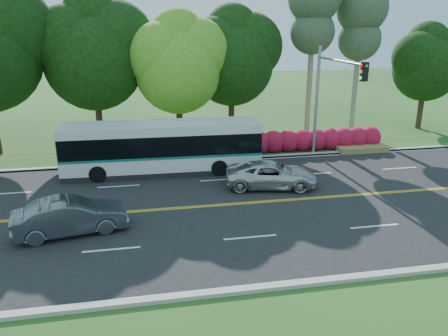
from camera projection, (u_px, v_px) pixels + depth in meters
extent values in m
plane|color=#204A18|center=(243.00, 204.00, 21.10)|extent=(120.00, 120.00, 0.00)
cube|color=black|center=(243.00, 203.00, 21.10)|extent=(60.00, 14.00, 0.02)
cube|color=#ADA79C|center=(217.00, 159.00, 27.75)|extent=(60.00, 0.30, 0.15)
cube|color=#ADA79C|center=(291.00, 285.00, 14.41)|extent=(60.00, 0.30, 0.15)
cube|color=#204A18|center=(213.00, 152.00, 29.48)|extent=(60.00, 4.00, 0.10)
cube|color=gold|center=(243.00, 204.00, 21.02)|extent=(57.00, 0.10, 0.00)
cube|color=gold|center=(242.00, 203.00, 21.17)|extent=(57.00, 0.10, 0.00)
cube|color=silver|center=(111.00, 249.00, 16.78)|extent=(2.20, 0.12, 0.00)
cube|color=silver|center=(250.00, 237.00, 17.74)|extent=(2.20, 0.12, 0.00)
cube|color=silver|center=(375.00, 226.00, 18.71)|extent=(2.20, 0.12, 0.00)
cube|color=silver|center=(9.00, 193.00, 22.34)|extent=(2.20, 0.12, 0.00)
cube|color=silver|center=(119.00, 186.00, 23.31)|extent=(2.20, 0.12, 0.00)
cube|color=silver|center=(220.00, 180.00, 24.27)|extent=(2.20, 0.12, 0.00)
cube|color=silver|center=(313.00, 174.00, 25.24)|extent=(2.20, 0.12, 0.00)
cube|color=silver|center=(400.00, 168.00, 26.21)|extent=(2.20, 0.12, 0.00)
cube|color=silver|center=(218.00, 161.00, 27.49)|extent=(57.00, 0.12, 0.00)
cube|color=silver|center=(288.00, 281.00, 14.71)|extent=(57.00, 0.12, 0.00)
sphere|color=black|center=(8.00, 30.00, 26.97)|extent=(5.76, 5.76, 5.76)
cylinder|color=black|center=(100.00, 121.00, 30.41)|extent=(0.44, 0.44, 3.60)
sphere|color=black|center=(94.00, 61.00, 29.12)|extent=(6.60, 6.60, 6.60)
sphere|color=black|center=(115.00, 40.00, 29.24)|extent=(5.28, 5.28, 5.28)
sphere|color=black|center=(71.00, 43.00, 28.33)|extent=(4.95, 4.95, 4.95)
sphere|color=black|center=(93.00, 22.00, 28.73)|extent=(4.29, 4.29, 4.29)
cylinder|color=black|center=(180.00, 124.00, 30.50)|extent=(0.44, 0.44, 3.24)
sphere|color=#4F8B1C|center=(178.00, 71.00, 29.35)|extent=(5.80, 5.80, 5.80)
sphere|color=#4F8B1C|center=(196.00, 52.00, 29.50)|extent=(4.64, 4.64, 4.64)
sphere|color=#4F8B1C|center=(160.00, 56.00, 28.64)|extent=(4.35, 4.35, 4.35)
sphere|color=#4F8B1C|center=(178.00, 37.00, 29.06)|extent=(3.77, 3.77, 3.77)
cylinder|color=black|center=(231.00, 116.00, 32.58)|extent=(0.44, 0.44, 3.42)
sphere|color=black|center=(232.00, 64.00, 31.38)|extent=(6.00, 6.00, 6.00)
sphere|color=black|center=(249.00, 46.00, 31.52)|extent=(4.80, 4.80, 4.80)
sphere|color=black|center=(216.00, 49.00, 30.65)|extent=(4.50, 4.50, 4.50)
sphere|color=black|center=(232.00, 31.00, 31.06)|extent=(3.90, 3.90, 3.90)
cylinder|color=gray|center=(310.00, 71.00, 32.63)|extent=(0.40, 0.40, 9.80)
sphere|color=#395032|center=(312.00, 32.00, 31.75)|extent=(3.23, 3.23, 3.23)
cylinder|color=gray|center=(356.00, 74.00, 33.91)|extent=(0.40, 0.40, 9.10)
sphere|color=#395032|center=(359.00, 39.00, 33.09)|extent=(3.23, 3.23, 3.23)
sphere|color=#395032|center=(362.00, 8.00, 32.40)|extent=(3.80, 3.80, 3.80)
cylinder|color=black|center=(420.00, 110.00, 35.92)|extent=(0.44, 0.44, 3.06)
sphere|color=black|center=(426.00, 68.00, 34.86)|extent=(5.20, 5.20, 5.20)
sphere|color=black|center=(439.00, 55.00, 35.02)|extent=(4.16, 4.16, 4.16)
sphere|color=black|center=(417.00, 57.00, 34.21)|extent=(3.90, 3.90, 3.90)
sphere|color=black|center=(428.00, 43.00, 34.64)|extent=(3.38, 3.38, 3.38)
sphere|color=maroon|center=(259.00, 143.00, 29.04)|extent=(1.50, 1.50, 1.50)
sphere|color=maroon|center=(273.00, 142.00, 29.22)|extent=(1.50, 1.50, 1.50)
sphere|color=maroon|center=(288.00, 141.00, 29.40)|extent=(1.50, 1.50, 1.50)
sphere|color=maroon|center=(302.00, 140.00, 29.57)|extent=(1.50, 1.50, 1.50)
sphere|color=maroon|center=(316.00, 140.00, 29.75)|extent=(1.50, 1.50, 1.50)
sphere|color=maroon|center=(329.00, 139.00, 29.93)|extent=(1.50, 1.50, 1.50)
sphere|color=maroon|center=(343.00, 138.00, 30.10)|extent=(1.50, 1.50, 1.50)
sphere|color=maroon|center=(356.00, 138.00, 30.28)|extent=(1.50, 1.50, 1.50)
sphere|color=maroon|center=(370.00, 137.00, 30.45)|extent=(1.50, 1.50, 1.50)
cube|color=olive|center=(361.00, 148.00, 29.70)|extent=(3.50, 1.40, 0.40)
cylinder|color=#909498|center=(316.00, 102.00, 27.96)|extent=(0.20, 0.20, 7.00)
cylinder|color=#909498|center=(340.00, 61.00, 24.28)|extent=(0.14, 6.00, 0.14)
cube|color=black|center=(364.00, 72.00, 21.76)|extent=(0.32, 0.28, 0.95)
sphere|color=red|center=(362.00, 66.00, 21.64)|extent=(0.18, 0.18, 0.18)
sphere|color=yellow|center=(361.00, 72.00, 21.73)|extent=(0.18, 0.18, 0.18)
sphere|color=#19D833|center=(361.00, 78.00, 21.82)|extent=(0.18, 0.18, 0.18)
cube|color=silver|center=(163.00, 159.00, 25.27)|extent=(11.24, 2.65, 0.92)
cube|color=black|center=(162.00, 142.00, 24.94)|extent=(11.18, 2.69, 1.16)
cube|color=silver|center=(161.00, 128.00, 24.68)|extent=(11.24, 2.65, 0.52)
cube|color=#0B675D|center=(163.00, 153.00, 25.14)|extent=(11.18, 2.70, 0.13)
cube|color=black|center=(60.00, 145.00, 24.06)|extent=(0.11, 2.19, 1.59)
cube|color=#19E54C|center=(59.00, 129.00, 23.78)|extent=(0.08, 1.43, 0.21)
cube|color=black|center=(163.00, 170.00, 25.46)|extent=(11.24, 2.56, 0.33)
cylinder|color=black|center=(98.00, 174.00, 23.78)|extent=(0.94, 0.28, 0.93)
cylinder|color=black|center=(102.00, 162.00, 25.86)|extent=(0.94, 0.28, 0.93)
cylinder|color=black|center=(219.00, 168.00, 24.80)|extent=(0.94, 0.28, 0.93)
cylinder|color=black|center=(214.00, 157.00, 26.89)|extent=(0.94, 0.28, 0.93)
imported|color=#545C65|center=(71.00, 216.00, 17.89)|extent=(4.76, 2.44, 1.49)
imported|color=silver|center=(272.00, 175.00, 23.05)|extent=(5.16, 3.11, 1.34)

